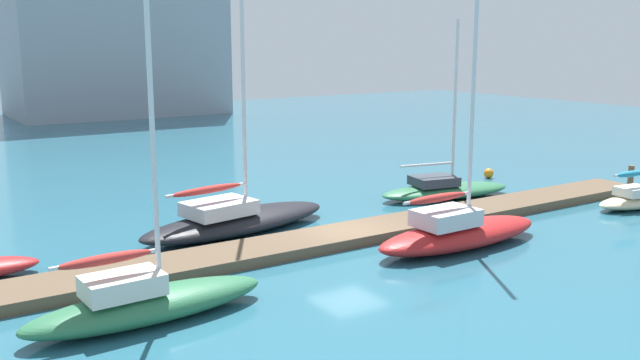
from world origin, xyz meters
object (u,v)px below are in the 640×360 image
sailboat_3 (458,231)px  sailboat_1 (145,300)px  sailboat_2 (235,218)px  harbor_building_distant (113,12)px  sailboat_5 (640,197)px  sailboat_4 (444,189)px  mooring_buoy_orange (489,173)px

sailboat_3 → sailboat_1: bearing=-178.9°
sailboat_2 → harbor_building_distant: 50.16m
sailboat_5 → sailboat_4: bearing=139.9°
sailboat_2 → sailboat_5: sailboat_2 is taller
sailboat_1 → sailboat_3: bearing=-0.3°
sailboat_2 → sailboat_5: size_ratio=1.38×
sailboat_5 → sailboat_1: bearing=-172.5°
sailboat_1 → harbor_building_distant: harbor_building_distant is taller
sailboat_2 → sailboat_3: bearing=-56.4°
sailboat_3 → harbor_building_distant: bearing=84.3°
mooring_buoy_orange → sailboat_3: bearing=-141.1°
mooring_buoy_orange → harbor_building_distant: 47.19m
sailboat_3 → sailboat_2: bearing=132.1°
sailboat_5 → sailboat_2: bearing=166.3°
sailboat_2 → harbor_building_distant: size_ratio=0.50×
harbor_building_distant → sailboat_2: bearing=-102.4°
sailboat_2 → mooring_buoy_orange: size_ratio=19.04×
sailboat_1 → sailboat_5: bearing=-1.2°
harbor_building_distant → sailboat_4: bearing=-89.1°
sailboat_1 → mooring_buoy_orange: sailboat_1 is taller
sailboat_2 → harbor_building_distant: (10.55, 48.07, 9.73)m
sailboat_1 → sailboat_2: bearing=45.8°
sailboat_2 → sailboat_4: (11.27, 0.04, -0.12)m
sailboat_2 → sailboat_4: size_ratio=1.22×
sailboat_3 → harbor_building_distant: (4.61, 54.43, 9.67)m
sailboat_4 → mooring_buoy_orange: size_ratio=15.59×
sailboat_3 → sailboat_4: sailboat_3 is taller
mooring_buoy_orange → harbor_building_distant: bearing=97.8°
sailboat_1 → sailboat_5: size_ratio=1.23×
sailboat_2 → harbor_building_distant: bearing=68.2°
sailboat_3 → harbor_building_distant: 55.48m
sailboat_5 → mooring_buoy_orange: (-0.52, 8.73, -0.21)m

